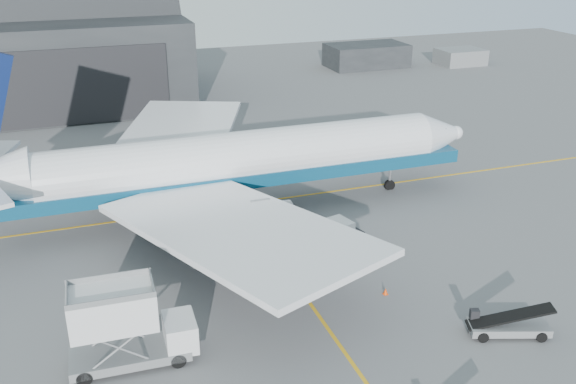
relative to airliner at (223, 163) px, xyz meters
name	(u,v)px	position (x,y,z in m)	size (l,w,h in m)	color
ground	(323,322)	(1.78, -18.68, -4.72)	(200.00, 200.00, 0.00)	#565659
taxi_lines	(264,238)	(1.78, -6.01, -4.71)	(80.00, 42.12, 0.02)	gold
distant_bldg_a	(366,67)	(39.78, 53.32, -4.72)	(14.00, 8.00, 4.00)	black
distant_bldg_b	(459,64)	(56.78, 49.32, -4.72)	(8.00, 6.00, 2.80)	slate
airliner	(223,163)	(0.00, 0.00, 0.00)	(48.04, 46.59, 16.86)	white
catering_truck	(126,327)	(-10.45, -18.76, -2.20)	(7.34, 3.01, 4.98)	slate
pushback_tug	(334,237)	(6.59, -9.09, -3.92)	(5.08, 3.69, 2.12)	black
belt_loader_b	(508,326)	(12.09, -23.68, -4.10)	(5.32, 3.19, 2.00)	slate
traffic_cone	(385,291)	(7.13, -16.97, -4.49)	(0.33, 0.33, 0.47)	#ED4007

